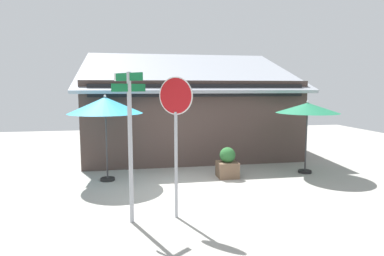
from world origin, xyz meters
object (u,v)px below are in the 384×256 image
(patio_umbrella_forest_green_center, at_px, (307,109))
(sidewalk_planter, at_px, (227,164))
(street_sign_post, at_px, (130,133))
(patio_umbrella_teal_left, at_px, (105,106))
(stop_sign, at_px, (176,120))

(patio_umbrella_forest_green_center, distance_m, sidewalk_planter, 3.25)
(street_sign_post, distance_m, patio_umbrella_teal_left, 3.45)
(street_sign_post, height_order, sidewalk_planter, street_sign_post)
(stop_sign, height_order, sidewalk_planter, stop_sign)
(stop_sign, distance_m, sidewalk_planter, 3.98)
(patio_umbrella_forest_green_center, bearing_deg, patio_umbrella_teal_left, 178.03)
(patio_umbrella_forest_green_center, bearing_deg, street_sign_post, -151.50)
(patio_umbrella_teal_left, bearing_deg, stop_sign, -62.31)
(street_sign_post, xyz_separation_m, sidewalk_planter, (3.01, 3.04, -1.50))
(patio_umbrella_forest_green_center, xyz_separation_m, sidewalk_planter, (-2.75, -0.09, -1.73))
(street_sign_post, xyz_separation_m, patio_umbrella_forest_green_center, (5.76, 3.13, 0.23))
(patio_umbrella_teal_left, relative_size, patio_umbrella_forest_green_center, 1.09)
(street_sign_post, relative_size, patio_umbrella_forest_green_center, 1.31)
(stop_sign, bearing_deg, patio_umbrella_forest_green_center, 32.39)
(stop_sign, xyz_separation_m, patio_umbrella_forest_green_center, (4.78, 3.04, -0.01))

